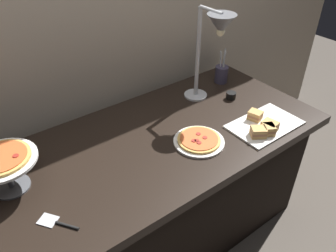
{
  "coord_description": "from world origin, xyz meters",
  "views": [
    {
      "loc": [
        -0.72,
        -1.11,
        1.81
      ],
      "look_at": [
        0.11,
        0.0,
        0.81
      ],
      "focal_mm": 35.55,
      "sensor_mm": 36.0,
      "label": 1
    }
  ],
  "objects_px": {
    "serving_spatula": "(57,223)",
    "pizza_plate_front": "(199,141)",
    "sauce_cup_near": "(231,95)",
    "heat_lamp": "(216,34)",
    "utensil_holder": "(221,74)",
    "pizza_plate_center": "(3,162)",
    "sandwich_platter": "(264,125)"
  },
  "relations": [
    {
      "from": "serving_spatula",
      "to": "pizza_plate_front",
      "type": "bearing_deg",
      "value": 3.63
    },
    {
      "from": "pizza_plate_front",
      "to": "sauce_cup_near",
      "type": "height_order",
      "value": "sauce_cup_near"
    },
    {
      "from": "sauce_cup_near",
      "to": "serving_spatula",
      "type": "xyz_separation_m",
      "value": [
        -1.2,
        -0.26,
        -0.02
      ]
    },
    {
      "from": "heat_lamp",
      "to": "utensil_holder",
      "type": "bearing_deg",
      "value": 33.63
    },
    {
      "from": "sauce_cup_near",
      "to": "utensil_holder",
      "type": "relative_size",
      "value": 0.26
    },
    {
      "from": "heat_lamp",
      "to": "utensil_holder",
      "type": "distance_m",
      "value": 0.48
    },
    {
      "from": "pizza_plate_center",
      "to": "sauce_cup_near",
      "type": "height_order",
      "value": "pizza_plate_center"
    },
    {
      "from": "pizza_plate_front",
      "to": "utensil_holder",
      "type": "distance_m",
      "value": 0.68
    },
    {
      "from": "sandwich_platter",
      "to": "sauce_cup_near",
      "type": "bearing_deg",
      "value": 75.49
    },
    {
      "from": "heat_lamp",
      "to": "pizza_plate_center",
      "type": "relative_size",
      "value": 1.96
    },
    {
      "from": "heat_lamp",
      "to": "sandwich_platter",
      "type": "distance_m",
      "value": 0.54
    },
    {
      "from": "sauce_cup_near",
      "to": "serving_spatula",
      "type": "distance_m",
      "value": 1.23
    },
    {
      "from": "sandwich_platter",
      "to": "sauce_cup_near",
      "type": "xyz_separation_m",
      "value": [
        0.08,
        0.32,
        0.0
      ]
    },
    {
      "from": "sandwich_platter",
      "to": "serving_spatula",
      "type": "relative_size",
      "value": 2.45
    },
    {
      "from": "utensil_holder",
      "to": "pizza_plate_front",
      "type": "bearing_deg",
      "value": -143.58
    },
    {
      "from": "heat_lamp",
      "to": "pizza_plate_center",
      "type": "height_order",
      "value": "heat_lamp"
    },
    {
      "from": "sandwich_platter",
      "to": "pizza_plate_center",
      "type": "bearing_deg",
      "value": 163.13
    },
    {
      "from": "serving_spatula",
      "to": "heat_lamp",
      "type": "bearing_deg",
      "value": 14.93
    },
    {
      "from": "pizza_plate_center",
      "to": "serving_spatula",
      "type": "distance_m",
      "value": 0.34
    },
    {
      "from": "pizza_plate_center",
      "to": "utensil_holder",
      "type": "relative_size",
      "value": 1.22
    },
    {
      "from": "pizza_plate_center",
      "to": "sauce_cup_near",
      "type": "bearing_deg",
      "value": -1.85
    },
    {
      "from": "pizza_plate_center",
      "to": "sandwich_platter",
      "type": "bearing_deg",
      "value": -16.87
    },
    {
      "from": "heat_lamp",
      "to": "serving_spatula",
      "type": "relative_size",
      "value": 3.47
    },
    {
      "from": "sandwich_platter",
      "to": "serving_spatula",
      "type": "distance_m",
      "value": 1.12
    },
    {
      "from": "heat_lamp",
      "to": "pizza_plate_center",
      "type": "distance_m",
      "value": 1.17
    },
    {
      "from": "pizza_plate_front",
      "to": "sauce_cup_near",
      "type": "bearing_deg",
      "value": 25.34
    },
    {
      "from": "pizza_plate_center",
      "to": "sandwich_platter",
      "type": "relative_size",
      "value": 0.72
    },
    {
      "from": "utensil_holder",
      "to": "serving_spatula",
      "type": "bearing_deg",
      "value": -161.02
    },
    {
      "from": "pizza_plate_front",
      "to": "utensil_holder",
      "type": "bearing_deg",
      "value": 36.42
    },
    {
      "from": "pizza_plate_center",
      "to": "utensil_holder",
      "type": "distance_m",
      "value": 1.4
    },
    {
      "from": "sauce_cup_near",
      "to": "sandwich_platter",
      "type": "bearing_deg",
      "value": -104.51
    },
    {
      "from": "sandwich_platter",
      "to": "utensil_holder",
      "type": "distance_m",
      "value": 0.55
    }
  ]
}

